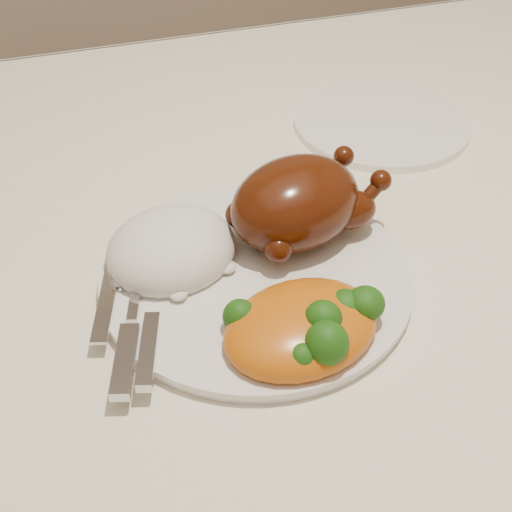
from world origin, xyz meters
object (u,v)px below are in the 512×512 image
object	(u,v)px
dining_table	(186,343)
dinner_plate	(256,278)
roast_chicken	(299,202)
side_plate	(381,123)

from	to	relation	value
dining_table	dinner_plate	world-z (taller)	dinner_plate
roast_chicken	side_plate	bearing A→B (deg)	28.09
dining_table	roast_chicken	distance (m)	0.19
dining_table	side_plate	size ratio (longest dim) A/B	7.67
roast_chicken	dining_table	bearing A→B (deg)	160.13
dinner_plate	roast_chicken	xyz separation A→B (m)	(0.05, 0.04, 0.04)
dinner_plate	side_plate	xyz separation A→B (m)	(0.23, 0.22, -0.00)
dining_table	dinner_plate	distance (m)	0.13
dinner_plate	roast_chicken	bearing A→B (deg)	35.78
side_plate	roast_chicken	size ratio (longest dim) A/B	1.22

